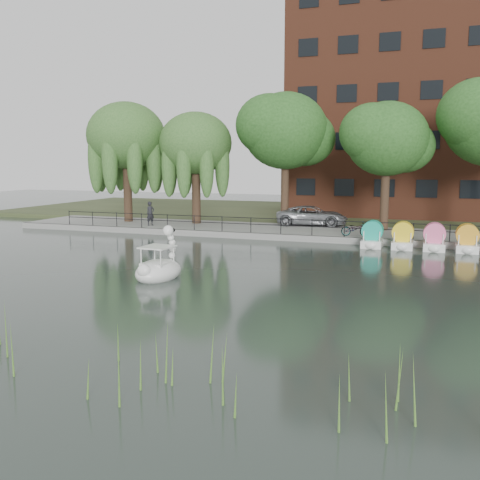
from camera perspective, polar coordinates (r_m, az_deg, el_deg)
The scene contains 16 objects.
ground_plane at distance 21.74m, azimuth -4.75°, elevation -4.77°, with size 120.00×120.00×0.00m, color #3B4841.
promenade at distance 36.67m, azimuth 5.48°, elevation 0.89°, with size 40.00×6.00×0.40m, color gray.
kerb at distance 33.84m, azimuth 4.28°, elevation 0.28°, with size 40.00×0.25×0.40m, color gray.
land_strip at distance 50.30m, azimuth 9.32°, elevation 2.79°, with size 60.00×22.00×0.36m, color #47512D.
railing at distance 33.91m, azimuth 4.38°, elevation 1.91°, with size 32.00×0.05×1.00m.
apartment_building at distance 49.52m, azimuth 17.78°, elevation 13.07°, with size 20.00×10.07×18.00m.
willow_left at distance 41.92m, azimuth -12.06°, elevation 10.80°, with size 5.88×5.88×9.01m.
willow_mid at distance 39.78m, azimuth -4.76°, elevation 10.20°, with size 5.32×5.32×8.15m.
broadleaf_center at distance 38.61m, azimuth 4.88°, elevation 11.47°, with size 6.00×6.00×9.25m.
broadleaf_right at distance 36.95m, azimuth 15.41°, elevation 10.30°, with size 5.40×5.40×8.32m.
minivan at distance 38.75m, azimuth 7.70°, elevation 2.74°, with size 5.80×2.67×1.61m, color gray.
bicycle at distance 33.64m, azimuth 12.20°, elevation 1.27°, with size 1.72×0.60×1.00m, color gray.
pedestrian at distance 38.85m, azimuth -9.54°, elevation 2.99°, with size 0.71×0.48×1.98m, color black.
swan_boat at distance 23.03m, azimuth -8.63°, elevation -2.88°, with size 1.80×2.72×2.19m.
pedal_boat_row at distance 31.94m, azimuth 20.01°, elevation 0.06°, with size 7.95×1.70×1.40m.
reed_bank at distance 12.63m, azimuth -14.30°, elevation -11.88°, with size 24.00×2.40×1.20m.
Camera 1 is at (8.68, -19.32, 4.90)m, focal length 40.00 mm.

